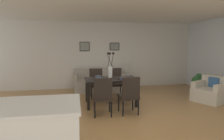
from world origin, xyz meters
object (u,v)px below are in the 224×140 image
Objects in this scene: dining_table at (110,82)px; framed_picture_center at (114,47)px; dining_chair_near_right at (96,82)px; table_lamp at (128,66)px; dining_chair_far_left at (129,93)px; side_table at (128,83)px; armchair at (210,92)px; centerpiece_vase at (110,69)px; bowl_near_right at (98,76)px; dining_chair_far_right at (115,81)px; bowl_near_left at (100,79)px; framed_picture_left at (85,47)px; sofa at (99,83)px; dining_chair_near_left at (103,95)px; bowl_far_left at (123,78)px; potted_plant at (197,81)px.

framed_picture_center reaches higher than dining_table.
dining_chair_near_right is 1.80× the size of table_lamp.
dining_chair_near_right is at bearing 108.89° from dining_chair_far_left.
armchair is (2.00, -2.00, 0.03)m from side_table.
centerpiece_vase reaches higher than dining_table.
bowl_near_right is 0.33× the size of side_table.
armchair is 3.77m from framed_picture_center.
centerpiece_vase reaches higher than armchair.
bowl_near_left is at bearing -120.91° from dining_chair_far_right.
framed_picture_left is at bearing 101.37° from dining_chair_near_right.
sofa is at bearing 175.48° from table_lamp.
dining_chair_near_left is 1.76m from dining_chair_near_right.
bowl_far_left is at bearing 45.93° from dining_chair_near_left.
framed_picture_center is (0.93, 3.21, 1.13)m from dining_chair_near_left.
bowl_far_left is at bearing -33.15° from centerpiece_vase.
bowl_near_right is at bearing -82.64° from framed_picture_left.
bowl_far_left is at bearing -78.56° from sofa.
centerpiece_vase is at bearing 55.35° from dining_table.
bowl_near_right is at bearing 88.63° from dining_chair_near_left.
dining_chair_near_left is 0.73m from bowl_near_left.
dining_chair_near_left is 1.77× the size of side_table.
dining_chair_near_right reaches higher than bowl_far_left.
potted_plant reaches higher than side_table.
centerpiece_vase is 4.32× the size of bowl_near_left.
table_lamp reaches higher than dining_table.
bowl_far_left is 0.16× the size of armchair.
dining_chair_far_right is 1.06m from centerpiece_vase.
framed_picture_left is (-0.27, 2.53, 0.86)m from bowl_near_left.
sofa is 3.54× the size of side_table.
side_table is at bearing 63.04° from dining_chair_near_left.
bowl_far_left reaches higher than armchair.
bowl_far_left is (-0.01, -1.07, 0.27)m from dining_chair_far_right.
dining_chair_far_right is 2.39× the size of framed_picture_center.
table_lamp is at bearing 63.04° from dining_chair_near_left.
bowl_near_left is 0.33× the size of side_table.
dining_chair_near_right is at bearing -145.95° from side_table.
side_table is at bearing 70.70° from bowl_far_left.
framed_picture_left reaches higher than dining_table.
dining_chair_far_left is 2.39× the size of framed_picture_center.
bowl_far_left is 0.44× the size of framed_picture_center.
bowl_near_right is 2.46m from framed_picture_center.
table_lamp reaches higher than dining_chair_near_left.
potted_plant is at bearing 26.55° from dining_chair_near_left.
dining_chair_far_right is at bearing 69.37° from dining_table.
bowl_near_right is at bearing 172.39° from armchair.
bowl_far_left is 0.33× the size of side_table.
side_table is at bearing 52.84° from dining_chair_far_right.
armchair reaches higher than side_table.
potted_plant is at bearing 16.17° from dining_table.
armchair is (2.00, -2.00, -0.61)m from table_lamp.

